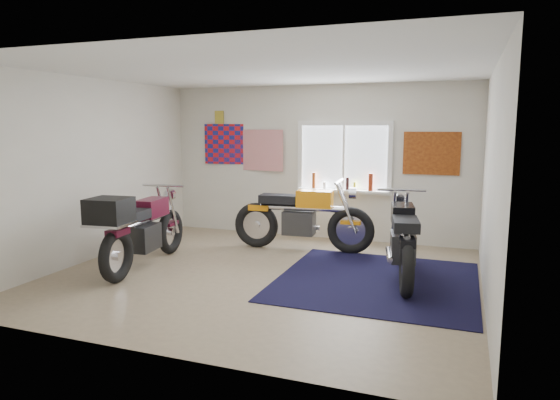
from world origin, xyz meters
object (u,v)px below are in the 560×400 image
(navy_rug, at_px, (376,281))
(maroon_tourer, at_px, (139,229))
(black_chrome_bike, at_px, (402,241))
(yellow_triumph, at_px, (302,219))

(navy_rug, xyz_separation_m, maroon_tourer, (-3.20, -0.62, 0.58))
(navy_rug, height_order, black_chrome_bike, black_chrome_bike)
(navy_rug, distance_m, maroon_tourer, 3.31)
(yellow_triumph, bearing_deg, maroon_tourer, -138.65)
(black_chrome_bike, bearing_deg, yellow_triumph, 50.03)
(navy_rug, relative_size, black_chrome_bike, 1.19)
(black_chrome_bike, height_order, maroon_tourer, black_chrome_bike)
(black_chrome_bike, relative_size, maroon_tourer, 0.99)
(black_chrome_bike, bearing_deg, maroon_tourer, 93.69)
(yellow_triumph, height_order, maroon_tourer, yellow_triumph)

